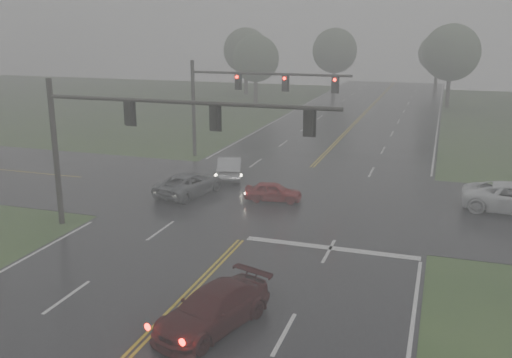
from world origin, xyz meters
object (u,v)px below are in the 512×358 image
(sedan_red, at_px, (273,201))
(sedan_silver, at_px, (230,178))
(car_grey, at_px, (190,195))
(signal_gantry_near, at_px, (134,128))
(sedan_maroon, at_px, (213,328))
(signal_gantry_far, at_px, (239,91))

(sedan_red, relative_size, sedan_silver, 0.75)
(car_grey, relative_size, signal_gantry_near, 0.33)
(car_grey, bearing_deg, signal_gantry_near, 105.49)
(sedan_maroon, xyz_separation_m, car_grey, (-7.78, 14.88, 0.00))
(sedan_red, height_order, signal_gantry_far, signal_gantry_far)
(sedan_silver, bearing_deg, sedan_maroon, 90.72)
(sedan_maroon, bearing_deg, signal_gantry_near, 152.03)
(sedan_maroon, xyz_separation_m, sedan_red, (-2.30, 15.26, 0.00))
(sedan_silver, height_order, signal_gantry_far, signal_gantry_far)
(sedan_red, xyz_separation_m, signal_gantry_far, (-5.90, 10.18, 5.45))
(sedan_maroon, height_order, sedan_silver, sedan_silver)
(signal_gantry_far, bearing_deg, sedan_red, -59.90)
(sedan_silver, distance_m, signal_gantry_near, 13.15)
(sedan_maroon, relative_size, signal_gantry_near, 0.33)
(signal_gantry_near, distance_m, signal_gantry_far, 17.71)
(signal_gantry_far, bearing_deg, sedan_silver, -76.71)
(sedan_maroon, height_order, car_grey, sedan_maroon)
(signal_gantry_near, xyz_separation_m, signal_gantry_far, (-0.85, 17.69, -0.12))
(signal_gantry_far, bearing_deg, signal_gantry_near, -87.26)
(sedan_red, height_order, sedan_silver, sedan_silver)
(sedan_red, bearing_deg, car_grey, 85.64)
(signal_gantry_far, bearing_deg, sedan_maroon, -72.13)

